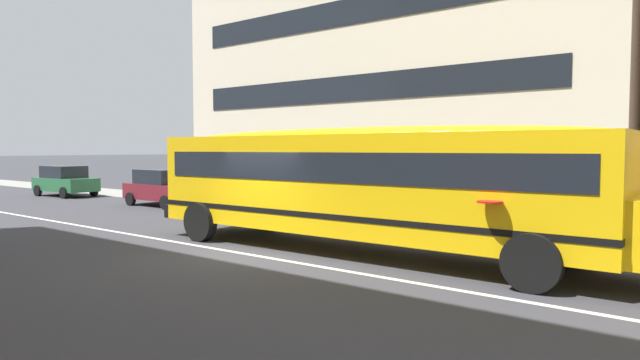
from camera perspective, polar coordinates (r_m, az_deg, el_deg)
The scene contains 7 objects.
ground_plane at distance 13.74m, azimuth -7.75°, elevation -7.58°, with size 400.00×400.00×0.00m, color #38383D.
sidewalk_far at distance 20.31m, azimuth 9.50°, elevation -4.06°, with size 120.00×3.00×0.01m, color gray.
lane_centreline at distance 13.74m, azimuth -7.75°, elevation -7.57°, with size 110.00×0.16×0.01m, color silver.
school_bus at distance 13.48m, azimuth 5.36°, elevation 0.12°, with size 13.92×3.30×3.10m.
parked_car_maroon_beside_sign at distance 25.79m, azimuth -15.94°, elevation -0.72°, with size 3.90×1.88×1.64m.
parked_car_green_past_driveway at distance 32.92m, azimuth -24.87°, elevation -0.06°, with size 3.99×2.05×1.64m.
apartment_block_far_left at distance 30.07m, azimuth 10.99°, elevation 17.20°, with size 20.85×13.45×19.70m.
Camera 1 is at (9.78, -9.31, 2.58)m, focal length 30.94 mm.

